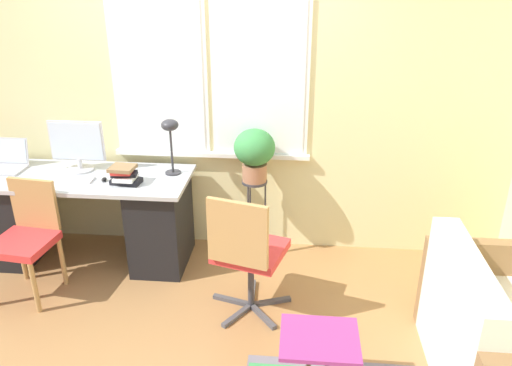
{
  "coord_description": "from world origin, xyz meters",
  "views": [
    {
      "loc": [
        0.86,
        -3.13,
        2.25
      ],
      "look_at": [
        0.56,
        0.16,
        0.81
      ],
      "focal_mm": 35.0,
      "sensor_mm": 36.0,
      "label": 1
    }
  ],
  "objects_px": {
    "office_chair_swivel": "(247,252)",
    "folding_stool": "(319,344)",
    "book_stack": "(124,175)",
    "mouse": "(104,179)",
    "plant_stand": "(255,194)",
    "desk_chair_wooden": "(27,236)",
    "laptop": "(7,163)",
    "desk_lamp": "(170,132)",
    "couch_loveseat": "(504,344)",
    "potted_plant": "(254,151)",
    "monitor": "(77,146)",
    "keyboard": "(70,179)"
  },
  "relations": [
    {
      "from": "office_chair_swivel",
      "to": "folding_stool",
      "type": "height_order",
      "value": "office_chair_swivel"
    },
    {
      "from": "book_stack",
      "to": "mouse",
      "type": "bearing_deg",
      "value": 170.86
    },
    {
      "from": "plant_stand",
      "to": "book_stack",
      "type": "bearing_deg",
      "value": -163.37
    },
    {
      "from": "mouse",
      "to": "desk_chair_wooden",
      "type": "bearing_deg",
      "value": -139.84
    },
    {
      "from": "laptop",
      "to": "plant_stand",
      "type": "relative_size",
      "value": 0.43
    },
    {
      "from": "desk_lamp",
      "to": "desk_chair_wooden",
      "type": "distance_m",
      "value": 1.28
    },
    {
      "from": "couch_loveseat",
      "to": "potted_plant",
      "type": "xyz_separation_m",
      "value": [
        -1.54,
        1.29,
        0.64
      ]
    },
    {
      "from": "couch_loveseat",
      "to": "folding_stool",
      "type": "distance_m",
      "value": 1.09
    },
    {
      "from": "laptop",
      "to": "couch_loveseat",
      "type": "bearing_deg",
      "value": -18.85
    },
    {
      "from": "couch_loveseat",
      "to": "plant_stand",
      "type": "xyz_separation_m",
      "value": [
        -1.54,
        1.29,
        0.28
      ]
    },
    {
      "from": "mouse",
      "to": "book_stack",
      "type": "xyz_separation_m",
      "value": [
        0.18,
        -0.03,
        0.05
      ]
    },
    {
      "from": "desk_chair_wooden",
      "to": "office_chair_swivel",
      "type": "height_order",
      "value": "office_chair_swivel"
    },
    {
      "from": "book_stack",
      "to": "folding_stool",
      "type": "height_order",
      "value": "book_stack"
    },
    {
      "from": "mouse",
      "to": "plant_stand",
      "type": "xyz_separation_m",
      "value": [
        1.13,
        0.26,
        -0.19
      ]
    },
    {
      "from": "monitor",
      "to": "book_stack",
      "type": "bearing_deg",
      "value": -27.26
    },
    {
      "from": "desk_chair_wooden",
      "to": "office_chair_swivel",
      "type": "xyz_separation_m",
      "value": [
        1.62,
        -0.13,
        0.04
      ]
    },
    {
      "from": "book_stack",
      "to": "couch_loveseat",
      "type": "xyz_separation_m",
      "value": [
        2.5,
        -1.01,
        -0.53
      ]
    },
    {
      "from": "book_stack",
      "to": "plant_stand",
      "type": "bearing_deg",
      "value": 16.63
    },
    {
      "from": "office_chair_swivel",
      "to": "folding_stool",
      "type": "distance_m",
      "value": 0.88
    },
    {
      "from": "desk_chair_wooden",
      "to": "couch_loveseat",
      "type": "height_order",
      "value": "desk_chair_wooden"
    },
    {
      "from": "office_chair_swivel",
      "to": "folding_stool",
      "type": "relative_size",
      "value": 2.03
    },
    {
      "from": "laptop",
      "to": "book_stack",
      "type": "height_order",
      "value": "laptop"
    },
    {
      "from": "keyboard",
      "to": "monitor",
      "type": "bearing_deg",
      "value": 92.28
    },
    {
      "from": "monitor",
      "to": "keyboard",
      "type": "relative_size",
      "value": 1.24
    },
    {
      "from": "folding_stool",
      "to": "potted_plant",
      "type": "bearing_deg",
      "value": 107.78
    },
    {
      "from": "potted_plant",
      "to": "folding_stool",
      "type": "distance_m",
      "value": 1.68
    },
    {
      "from": "desk_lamp",
      "to": "couch_loveseat",
      "type": "height_order",
      "value": "desk_lamp"
    },
    {
      "from": "plant_stand",
      "to": "keyboard",
      "type": "bearing_deg",
      "value": -169.09
    },
    {
      "from": "desk_chair_wooden",
      "to": "potted_plant",
      "type": "height_order",
      "value": "potted_plant"
    },
    {
      "from": "laptop",
      "to": "mouse",
      "type": "height_order",
      "value": "laptop"
    },
    {
      "from": "desk_lamp",
      "to": "office_chair_swivel",
      "type": "xyz_separation_m",
      "value": [
        0.67,
        -0.73,
        -0.59
      ]
    },
    {
      "from": "laptop",
      "to": "potted_plant",
      "type": "xyz_separation_m",
      "value": [
        2.0,
        0.08,
        0.14
      ]
    },
    {
      "from": "desk_lamp",
      "to": "potted_plant",
      "type": "height_order",
      "value": "desk_lamp"
    },
    {
      "from": "book_stack",
      "to": "plant_stand",
      "type": "relative_size",
      "value": 0.34
    },
    {
      "from": "mouse",
      "to": "folding_stool",
      "type": "relative_size",
      "value": 0.13
    },
    {
      "from": "couch_loveseat",
      "to": "folding_stool",
      "type": "relative_size",
      "value": 2.5
    },
    {
      "from": "desk_lamp",
      "to": "office_chair_swivel",
      "type": "relative_size",
      "value": 0.47
    },
    {
      "from": "monitor",
      "to": "plant_stand",
      "type": "relative_size",
      "value": 0.63
    },
    {
      "from": "desk_lamp",
      "to": "plant_stand",
      "type": "height_order",
      "value": "desk_lamp"
    },
    {
      "from": "desk_chair_wooden",
      "to": "desk_lamp",
      "type": "bearing_deg",
      "value": 38.89
    },
    {
      "from": "mouse",
      "to": "couch_loveseat",
      "type": "relative_size",
      "value": 0.05
    },
    {
      "from": "couch_loveseat",
      "to": "office_chair_swivel",
      "type": "bearing_deg",
      "value": 71.47
    },
    {
      "from": "mouse",
      "to": "couch_loveseat",
      "type": "height_order",
      "value": "couch_loveseat"
    },
    {
      "from": "laptop",
      "to": "office_chair_swivel",
      "type": "bearing_deg",
      "value": -19.08
    },
    {
      "from": "keyboard",
      "to": "book_stack",
      "type": "xyz_separation_m",
      "value": [
        0.44,
        -0.02,
        0.06
      ]
    },
    {
      "from": "monitor",
      "to": "desk_lamp",
      "type": "distance_m",
      "value": 0.77
    },
    {
      "from": "monitor",
      "to": "potted_plant",
      "type": "distance_m",
      "value": 1.4
    },
    {
      "from": "laptop",
      "to": "office_chair_swivel",
      "type": "height_order",
      "value": "laptop"
    },
    {
      "from": "potted_plant",
      "to": "keyboard",
      "type": "bearing_deg",
      "value": -169.09
    },
    {
      "from": "monitor",
      "to": "keyboard",
      "type": "distance_m",
      "value": 0.29
    }
  ]
}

